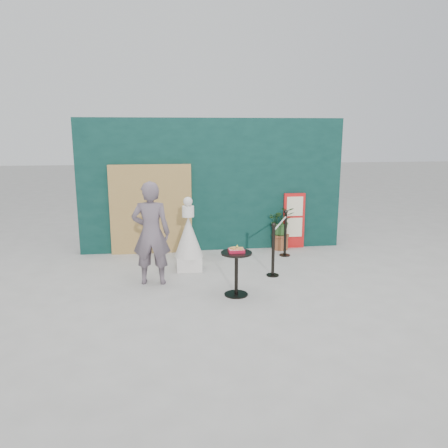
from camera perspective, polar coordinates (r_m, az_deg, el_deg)
ground at (r=7.36m, az=1.29°, el=-9.60°), size 60.00×60.00×0.00m
back_wall at (r=10.03m, az=-1.52°, el=5.11°), size 6.00×0.30×3.00m
bamboo_fence at (r=9.85m, az=-9.50°, el=1.87°), size 1.80×0.08×2.00m
woman at (r=7.87m, az=-9.49°, el=-1.20°), size 0.73×0.52×1.86m
menu_board at (r=10.36m, az=9.12°, el=0.42°), size 0.50×0.07×1.30m
statue at (r=8.65m, az=-4.65°, el=-2.13°), size 0.57×0.57×1.47m
cafe_table at (r=7.31m, az=1.62°, el=-5.59°), size 0.52×0.52×0.75m
food_basket at (r=7.23m, az=1.65°, el=-3.41°), size 0.26×0.19×0.11m
planter at (r=10.20m, az=7.42°, el=-0.07°), size 0.60×0.52×1.01m
stanchion_barrier at (r=9.01m, az=7.28°, el=-2.31°), size 0.84×1.54×1.03m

